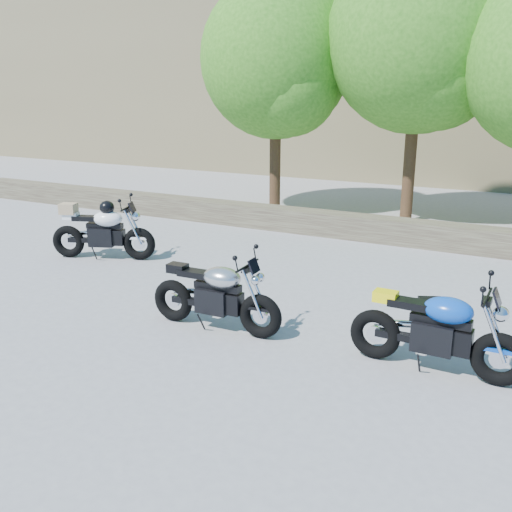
# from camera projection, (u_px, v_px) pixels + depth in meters

# --- Properties ---
(ground) EXTENTS (90.00, 90.00, 0.00)m
(ground) POSITION_uv_depth(u_px,v_px,m) (208.00, 327.00, 7.59)
(ground) COLOR gray
(ground) RESTS_ON ground
(stone_wall) EXTENTS (22.00, 0.55, 0.50)m
(stone_wall) POSITION_uv_depth(u_px,v_px,m) (345.00, 225.00, 12.20)
(stone_wall) COLOR #45392E
(stone_wall) RESTS_ON ground
(tree_decid_left) EXTENTS (3.67, 3.67, 5.62)m
(tree_decid_left) POSITION_uv_depth(u_px,v_px,m) (279.00, 65.00, 13.72)
(tree_decid_left) COLOR #382314
(tree_decid_left) RESTS_ON ground
(tree_decid_mid) EXTENTS (4.08, 4.08, 6.24)m
(tree_decid_mid) POSITION_uv_depth(u_px,v_px,m) (423.00, 43.00, 12.48)
(tree_decid_mid) COLOR #382314
(tree_decid_mid) RESTS_ON ground
(silver_bike) EXTENTS (1.89, 0.60, 0.95)m
(silver_bike) POSITION_uv_depth(u_px,v_px,m) (216.00, 296.00, 7.39)
(silver_bike) COLOR black
(silver_bike) RESTS_ON ground
(white_bike) EXTENTS (1.91, 0.89, 1.10)m
(white_bike) POSITION_uv_depth(u_px,v_px,m) (102.00, 230.00, 10.54)
(white_bike) COLOR black
(white_bike) RESTS_ON ground
(blue_bike) EXTENTS (1.94, 0.62, 0.98)m
(blue_bike) POSITION_uv_depth(u_px,v_px,m) (437.00, 332.00, 6.26)
(blue_bike) COLOR black
(blue_bike) RESTS_ON ground
(backpack) EXTENTS (0.36, 0.34, 0.41)m
(backpack) POSITION_uv_depth(u_px,v_px,m) (430.00, 314.00, 7.50)
(backpack) COLOR black
(backpack) RESTS_ON ground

